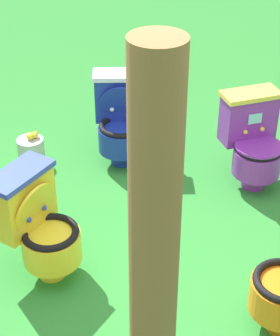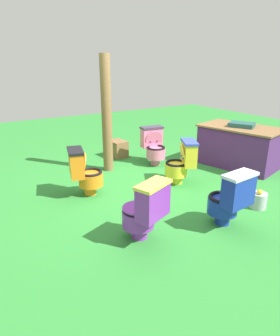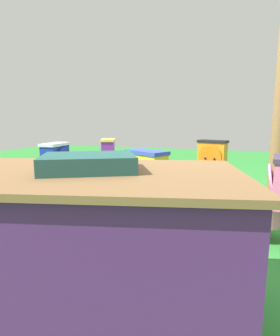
{
  "view_description": "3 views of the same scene",
  "coord_description": "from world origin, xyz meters",
  "px_view_note": "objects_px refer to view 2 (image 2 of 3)",
  "views": [
    {
      "loc": [
        -2.61,
        -0.37,
        2.64
      ],
      "look_at": [
        0.68,
        -0.21,
        0.47
      ],
      "focal_mm": 62.71,
      "sensor_mm": 36.0,
      "label": 1
    },
    {
      "loc": [
        3.74,
        -2.66,
        1.94
      ],
      "look_at": [
        0.09,
        -0.37,
        0.39
      ],
      "focal_mm": 32.05,
      "sensor_mm": 36.0,
      "label": 2
    },
    {
      "loc": [
        -0.59,
        3.03,
        1.01
      ],
      "look_at": [
        0.52,
        -0.16,
        0.43
      ],
      "focal_mm": 29.16,
      "sensor_mm": 36.0,
      "label": 3
    }
  ],
  "objects_px": {
    "vendor_table": "(239,146)",
    "toilet_pink": "(154,145)",
    "small_crate": "(118,149)",
    "toilet_yellow": "(182,162)",
    "wooden_post": "(107,115)",
    "toilet_blue": "(230,198)",
    "lemon_bucket": "(259,200)",
    "toilet_orange": "(84,172)",
    "toilet_purple": "(145,210)"
  },
  "relations": [
    {
      "from": "toilet_pink",
      "to": "toilet_orange",
      "type": "height_order",
      "value": "same"
    },
    {
      "from": "lemon_bucket",
      "to": "vendor_table",
      "type": "bearing_deg",
      "value": 139.75
    },
    {
      "from": "small_crate",
      "to": "lemon_bucket",
      "type": "relative_size",
      "value": 1.44
    },
    {
      "from": "toilet_purple",
      "to": "toilet_orange",
      "type": "bearing_deg",
      "value": 72.77
    },
    {
      "from": "toilet_purple",
      "to": "toilet_blue",
      "type": "bearing_deg",
      "value": -37.03
    },
    {
      "from": "toilet_blue",
      "to": "toilet_orange",
      "type": "height_order",
      "value": "same"
    },
    {
      "from": "toilet_orange",
      "to": "small_crate",
      "type": "height_order",
      "value": "toilet_orange"
    },
    {
      "from": "vendor_table",
      "to": "lemon_bucket",
      "type": "xyz_separation_m",
      "value": [
        1.38,
        -1.17,
        -0.28
      ]
    },
    {
      "from": "toilet_purple",
      "to": "small_crate",
      "type": "relative_size",
      "value": 1.83
    },
    {
      "from": "toilet_pink",
      "to": "toilet_yellow",
      "type": "distance_m",
      "value": 1.09
    },
    {
      "from": "toilet_orange",
      "to": "lemon_bucket",
      "type": "bearing_deg",
      "value": 62.95
    },
    {
      "from": "toilet_yellow",
      "to": "toilet_orange",
      "type": "bearing_deg",
      "value": 103.82
    },
    {
      "from": "toilet_pink",
      "to": "toilet_purple",
      "type": "xyz_separation_m",
      "value": [
        2.16,
        -1.62,
        -0.0
      ]
    },
    {
      "from": "toilet_blue",
      "to": "vendor_table",
      "type": "xyz_separation_m",
      "value": [
        -1.49,
        1.9,
        0.02
      ]
    },
    {
      "from": "toilet_orange",
      "to": "lemon_bucket",
      "type": "height_order",
      "value": "toilet_orange"
    },
    {
      "from": "wooden_post",
      "to": "lemon_bucket",
      "type": "height_order",
      "value": "wooden_post"
    },
    {
      "from": "small_crate",
      "to": "lemon_bucket",
      "type": "bearing_deg",
      "value": 9.71
    },
    {
      "from": "toilet_pink",
      "to": "toilet_purple",
      "type": "bearing_deg",
      "value": 61.57
    },
    {
      "from": "toilet_yellow",
      "to": "wooden_post",
      "type": "height_order",
      "value": "wooden_post"
    },
    {
      "from": "toilet_pink",
      "to": "lemon_bucket",
      "type": "distance_m",
      "value": 2.36
    },
    {
      "from": "toilet_purple",
      "to": "toilet_yellow",
      "type": "height_order",
      "value": "same"
    },
    {
      "from": "toilet_purple",
      "to": "wooden_post",
      "type": "bearing_deg",
      "value": 52.2
    },
    {
      "from": "toilet_purple",
      "to": "wooden_post",
      "type": "height_order",
      "value": "wooden_post"
    },
    {
      "from": "toilet_purple",
      "to": "lemon_bucket",
      "type": "height_order",
      "value": "toilet_purple"
    },
    {
      "from": "toilet_orange",
      "to": "small_crate",
      "type": "relative_size",
      "value": 1.83
    },
    {
      "from": "toilet_yellow",
      "to": "wooden_post",
      "type": "relative_size",
      "value": 0.35
    },
    {
      "from": "toilet_purple",
      "to": "toilet_blue",
      "type": "xyz_separation_m",
      "value": [
        0.29,
        1.03,
        0.0
      ]
    },
    {
      "from": "toilet_purple",
      "to": "toilet_blue",
      "type": "relative_size",
      "value": 1.0
    },
    {
      "from": "vendor_table",
      "to": "small_crate",
      "type": "xyz_separation_m",
      "value": [
        -1.75,
        -1.7,
        -0.22
      ]
    },
    {
      "from": "toilet_orange",
      "to": "toilet_purple",
      "type": "bearing_deg",
      "value": 18.97
    },
    {
      "from": "toilet_orange",
      "to": "wooden_post",
      "type": "bearing_deg",
      "value": 150.57
    },
    {
      "from": "toilet_pink",
      "to": "toilet_blue",
      "type": "xyz_separation_m",
      "value": [
        2.45,
        -0.59,
        0.0
      ]
    },
    {
      "from": "vendor_table",
      "to": "lemon_bucket",
      "type": "distance_m",
      "value": 1.83
    },
    {
      "from": "wooden_post",
      "to": "lemon_bucket",
      "type": "xyz_separation_m",
      "value": [
        2.5,
        1.07,
        -0.91
      ]
    },
    {
      "from": "toilet_blue",
      "to": "lemon_bucket",
      "type": "xyz_separation_m",
      "value": [
        -0.11,
        0.74,
        -0.26
      ]
    },
    {
      "from": "toilet_yellow",
      "to": "toilet_pink",
      "type": "bearing_deg",
      "value": 19.52
    },
    {
      "from": "toilet_purple",
      "to": "vendor_table",
      "type": "bearing_deg",
      "value": 1.07
    },
    {
      "from": "vendor_table",
      "to": "toilet_pink",
      "type": "bearing_deg",
      "value": -126.25
    },
    {
      "from": "toilet_pink",
      "to": "lemon_bucket",
      "type": "relative_size",
      "value": 2.63
    },
    {
      "from": "toilet_blue",
      "to": "wooden_post",
      "type": "distance_m",
      "value": 2.71
    },
    {
      "from": "toilet_purple",
      "to": "lemon_bucket",
      "type": "xyz_separation_m",
      "value": [
        0.18,
        1.76,
        -0.25
      ]
    },
    {
      "from": "vendor_table",
      "to": "lemon_bucket",
      "type": "relative_size",
      "value": 5.89
    },
    {
      "from": "small_crate",
      "to": "toilet_blue",
      "type": "bearing_deg",
      "value": -3.53
    },
    {
      "from": "wooden_post",
      "to": "lemon_bucket",
      "type": "bearing_deg",
      "value": 23.16
    },
    {
      "from": "toilet_purple",
      "to": "vendor_table",
      "type": "xyz_separation_m",
      "value": [
        -1.19,
        2.93,
        0.02
      ]
    },
    {
      "from": "toilet_blue",
      "to": "lemon_bucket",
      "type": "relative_size",
      "value": 2.63
    },
    {
      "from": "toilet_blue",
      "to": "lemon_bucket",
      "type": "distance_m",
      "value": 0.79
    },
    {
      "from": "toilet_yellow",
      "to": "small_crate",
      "type": "xyz_separation_m",
      "value": [
        -1.86,
        -0.2,
        -0.2
      ]
    },
    {
      "from": "toilet_yellow",
      "to": "lemon_bucket",
      "type": "bearing_deg",
      "value": -136.2
    },
    {
      "from": "small_crate",
      "to": "wooden_post",
      "type": "bearing_deg",
      "value": -40.24
    }
  ]
}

